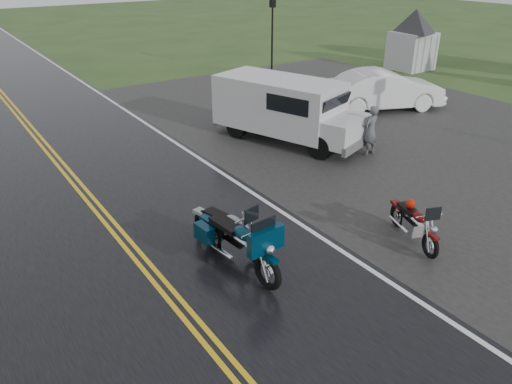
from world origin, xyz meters
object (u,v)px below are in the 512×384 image
Objects in this scene: motorcycle_teal at (268,259)px; lamp_post_far_right at (272,39)px; van_white at (321,127)px; person_at_van at (371,131)px; visitor_center at (415,24)px; motorcycle_red at (432,237)px; motorcycle_silver at (255,239)px; sedan_white at (384,90)px.

lamp_post_far_right is at bearing 48.73° from motorcycle_teal.
person_at_van is at bearing -39.65° from van_white.
lamp_post_far_right is (3.98, 10.91, 1.12)m from person_at_van.
visitor_center reaches higher than motorcycle_red.
visitor_center is 15.07m from van_white.
motorcycle_silver is 6.29m from van_white.
motorcycle_red is 5.98m from van_white.
sedan_white reaches higher than motorcycle_red.
motorcycle_teal is 1.56× the size of person_at_van.
motorcycle_teal reaches higher than motorcycle_silver.
visitor_center is 9.96× the size of person_at_van.
visitor_center reaches higher than motorcycle_teal.
motorcycle_teal is 0.45× the size of van_white.
person_at_van is at bearing 25.12° from motorcycle_teal.
lamp_post_far_right is at bearing 24.05° from sedan_white.
person_at_van reaches higher than motorcycle_teal.
motorcycle_teal is 1.17× the size of motorcycle_silver.
visitor_center reaches higher than van_white.
visitor_center is at bearing 10.69° from van_white.
van_white is (-13.03, -7.46, -1.31)m from visitor_center.
motorcycle_teal is 18.52m from lamp_post_far_right.
motorcycle_silver is at bearing 65.89° from motorcycle_teal.
visitor_center is 6.37× the size of motorcycle_teal.
sedan_white is (5.82, 2.77, -0.28)m from van_white.
sedan_white reaches higher than motorcycle_teal.
lamp_post_far_right reaches higher than sedan_white.
motorcycle_silver is at bearing -126.93° from lamp_post_far_right.
lamp_post_far_right reaches higher than van_white.
person_at_van is 11.67m from lamp_post_far_right.
person_at_van is 5.41m from sedan_white.
visitor_center is 3.29× the size of sedan_white.
person_at_van reaches higher than motorcycle_red.
motorcycle_red is at bearing -43.46° from motorcycle_silver.
person_at_van is 0.33× the size of sedan_white.
motorcycle_teal is at bearing -176.39° from motorcycle_red.
motorcycle_teal is at bearing 145.67° from sedan_white.
motorcycle_silver is at bearing -162.21° from van_white.
motorcycle_teal is 0.65× the size of lamp_post_far_right.
motorcycle_red is 11.39m from sedan_white.
person_at_van is at bearing -110.06° from lamp_post_far_right.
lamp_post_far_right is at bearing -121.14° from person_at_van.
motorcycle_teal is 0.92m from motorcycle_silver.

